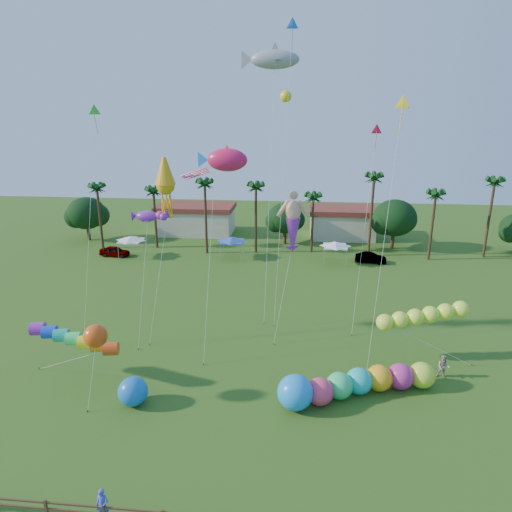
# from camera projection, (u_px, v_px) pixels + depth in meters

# --- Properties ---
(ground) EXTENTS (160.00, 160.00, 0.00)m
(ground) POSITION_uv_depth(u_px,v_px,m) (240.00, 445.00, 27.84)
(ground) COLOR #285116
(ground) RESTS_ON ground
(tree_line) EXTENTS (69.46, 8.91, 11.00)m
(tree_line) POSITION_uv_depth(u_px,v_px,m) (302.00, 218.00, 67.94)
(tree_line) COLOR #3A2819
(tree_line) RESTS_ON ground
(buildings_row) EXTENTS (35.00, 7.00, 4.00)m
(buildings_row) POSITION_uv_depth(u_px,v_px,m) (261.00, 223.00, 74.95)
(buildings_row) COLOR beige
(buildings_row) RESTS_ON ground
(tent_row) EXTENTS (31.00, 4.00, 0.60)m
(tent_row) POSITION_uv_depth(u_px,v_px,m) (231.00, 240.00, 62.03)
(tent_row) COLOR white
(tent_row) RESTS_ON ground
(car_a) EXTENTS (4.28, 2.00, 1.42)m
(car_a) POSITION_uv_depth(u_px,v_px,m) (115.00, 251.00, 64.07)
(car_a) COLOR #4C4C54
(car_a) RESTS_ON ground
(car_b) EXTENTS (4.27, 2.01, 1.35)m
(car_b) POSITION_uv_depth(u_px,v_px,m) (371.00, 258.00, 61.31)
(car_b) COLOR #4C4C54
(car_b) RESTS_ON ground
(spectator_a) EXTENTS (0.66, 0.43, 1.80)m
(spectator_a) POSITION_uv_depth(u_px,v_px,m) (103.00, 505.00, 22.53)
(spectator_a) COLOR blue
(spectator_a) RESTS_ON ground
(spectator_b) EXTENTS (1.09, 0.95, 1.89)m
(spectator_b) POSITION_uv_depth(u_px,v_px,m) (443.00, 367.00, 34.63)
(spectator_b) COLOR #A7948B
(spectator_b) RESTS_ON ground
(caterpillar_inflatable) EXTENTS (11.82, 6.06, 2.47)m
(caterpillar_inflatable) POSITION_uv_depth(u_px,v_px,m) (352.00, 384.00, 32.31)
(caterpillar_inflatable) COLOR #E73C69
(caterpillar_inflatable) RESTS_ON ground
(blue_ball) EXTENTS (2.06, 2.06, 2.06)m
(blue_ball) POSITION_uv_depth(u_px,v_px,m) (133.00, 391.00, 31.47)
(blue_ball) COLOR blue
(blue_ball) RESTS_ON ground
(rainbow_tube) EXTENTS (8.75, 2.16, 3.59)m
(rainbow_tube) POSITION_uv_depth(u_px,v_px,m) (87.00, 348.00, 33.15)
(rainbow_tube) COLOR #DD4718
(rainbow_tube) RESTS_ON ground
(green_worm) EXTENTS (10.74, 4.21, 4.13)m
(green_worm) POSITION_uv_depth(u_px,v_px,m) (385.00, 322.00, 36.58)
(green_worm) COLOR #D0FF38
(green_worm) RESTS_ON ground
(orange_ball_kite) EXTENTS (1.69, 2.32, 5.81)m
(orange_ball_kite) POSITION_uv_depth(u_px,v_px,m) (95.00, 336.00, 30.73)
(orange_ball_kite) COLOR #E74B12
(orange_ball_kite) RESTS_ON ground
(merman_kite) EXTENTS (2.74, 4.68, 12.51)m
(merman_kite) POSITION_uv_depth(u_px,v_px,m) (293.00, 226.00, 40.08)
(merman_kite) COLOR #E29D80
(merman_kite) RESTS_ON ground
(fish_kite) EXTENTS (5.26, 7.22, 16.75)m
(fish_kite) POSITION_uv_depth(u_px,v_px,m) (227.00, 160.00, 37.16)
(fish_kite) COLOR #E01854
(fish_kite) RESTS_ON ground
(shark_kite) EXTENTS (6.41, 8.14, 25.22)m
(shark_kite) POSITION_uv_depth(u_px,v_px,m) (275.00, 59.00, 42.58)
(shark_kite) COLOR gray
(shark_kite) RESTS_ON ground
(squid_kite) EXTENTS (2.55, 4.15, 15.98)m
(squid_kite) POSITION_uv_depth(u_px,v_px,m) (166.00, 186.00, 38.43)
(squid_kite) COLOR #EAA213
(squid_kite) RESTS_ON ground
(lobster_kite) EXTENTS (3.88, 5.44, 11.51)m
(lobster_kite) POSITION_uv_depth(u_px,v_px,m) (147.00, 216.00, 39.34)
(lobster_kite) COLOR purple
(lobster_kite) RESTS_ON ground
(delta_kite_red) EXTENTS (2.16, 4.91, 18.45)m
(delta_kite_red) POSITION_uv_depth(u_px,v_px,m) (376.00, 135.00, 40.35)
(delta_kite_red) COLOR red
(delta_kite_red) RESTS_ON ground
(delta_kite_yellow) EXTENTS (2.14, 3.49, 20.63)m
(delta_kite_yellow) POSITION_uv_depth(u_px,v_px,m) (402.00, 109.00, 32.33)
(delta_kite_yellow) COLOR yellow
(delta_kite_yellow) RESTS_ON ground
(delta_kite_green) EXTENTS (1.90, 4.41, 20.05)m
(delta_kite_green) POSITION_uv_depth(u_px,v_px,m) (94.00, 117.00, 37.25)
(delta_kite_green) COLOR green
(delta_kite_green) RESTS_ON ground
(delta_kite_blue) EXTENTS (1.67, 4.72, 27.25)m
(delta_kite_blue) POSITION_uv_depth(u_px,v_px,m) (292.00, 32.00, 39.52)
(delta_kite_blue) COLOR blue
(delta_kite_blue) RESTS_ON ground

